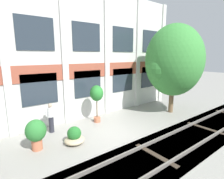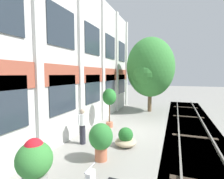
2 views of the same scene
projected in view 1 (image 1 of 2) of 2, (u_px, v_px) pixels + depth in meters
The scene contains 8 objects.
ground_plane at pixel (115, 131), 9.49m from camera, with size 80.00×80.00×0.00m, color gray.
apartment_facade at pixel (85, 55), 11.06m from camera, with size 15.21×0.64×8.17m.
rail_tracks at pixel (157, 157), 7.29m from camera, with size 22.85×2.80×0.43m.
broadleaf_tree at pixel (174, 62), 12.01m from camera, with size 4.10×3.90×6.15m.
potted_plant_stone_basin at pixel (36, 132), 7.51m from camera, with size 0.87×0.87×1.37m.
potted_plant_low_pan at pixel (97, 95), 10.49m from camera, with size 0.80×0.80×2.30m.
potted_plant_wide_bowl at pixel (74, 137), 8.12m from camera, with size 0.93×0.93×0.82m.
resident_by_doorway at pixel (51, 117), 9.23m from camera, with size 0.52×0.34×1.60m.
Camera 1 is at (-5.50, -6.96, 4.06)m, focal length 28.00 mm.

